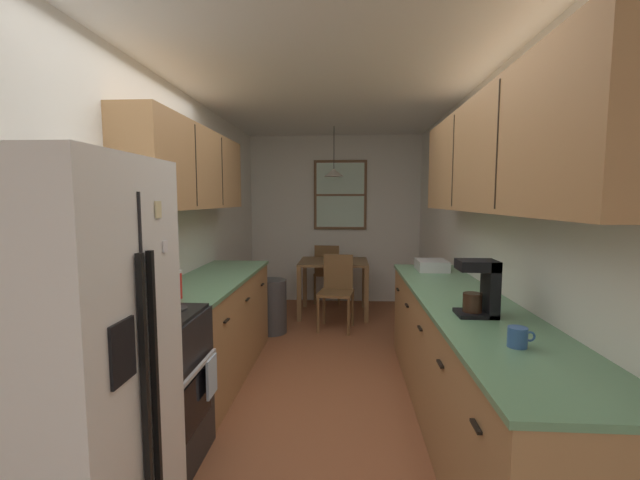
# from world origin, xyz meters

# --- Properties ---
(ground_plane) EXTENTS (12.00, 12.00, 0.00)m
(ground_plane) POSITION_xyz_m (0.00, 1.00, 0.00)
(ground_plane) COLOR brown
(wall_left) EXTENTS (0.10, 9.00, 2.55)m
(wall_left) POSITION_xyz_m (-1.35, 1.00, 1.27)
(wall_left) COLOR white
(wall_left) RESTS_ON ground
(wall_right) EXTENTS (0.10, 9.00, 2.55)m
(wall_right) POSITION_xyz_m (1.35, 1.00, 1.27)
(wall_right) COLOR white
(wall_right) RESTS_ON ground
(wall_back) EXTENTS (4.40, 0.10, 2.55)m
(wall_back) POSITION_xyz_m (0.00, 3.65, 1.27)
(wall_back) COLOR white
(wall_back) RESTS_ON ground
(ceiling_slab) EXTENTS (4.40, 9.00, 0.08)m
(ceiling_slab) POSITION_xyz_m (0.00, 1.00, 2.59)
(ceiling_slab) COLOR white
(refrigerator) EXTENTS (0.73, 0.72, 1.75)m
(refrigerator) POSITION_xyz_m (-0.95, -1.21, 0.87)
(refrigerator) COLOR white
(refrigerator) RESTS_ON ground
(stove_range) EXTENTS (0.66, 0.65, 1.10)m
(stove_range) POSITION_xyz_m (-0.99, -0.50, 0.47)
(stove_range) COLOR black
(stove_range) RESTS_ON ground
(microwave_over_range) EXTENTS (0.39, 0.57, 0.33)m
(microwave_over_range) POSITION_xyz_m (-1.11, -0.50, 1.65)
(microwave_over_range) COLOR white
(counter_left) EXTENTS (0.64, 1.94, 0.90)m
(counter_left) POSITION_xyz_m (-1.00, 0.80, 0.45)
(counter_left) COLOR #A87A4C
(counter_left) RESTS_ON ground
(upper_cabinets_left) EXTENTS (0.33, 2.02, 0.67)m
(upper_cabinets_left) POSITION_xyz_m (-1.14, 0.75, 1.84)
(upper_cabinets_left) COLOR #A87A4C
(counter_right) EXTENTS (0.64, 3.08, 0.90)m
(counter_right) POSITION_xyz_m (1.00, 0.07, 0.45)
(counter_right) COLOR #A87A4C
(counter_right) RESTS_ON ground
(upper_cabinets_right) EXTENTS (0.33, 2.76, 0.74)m
(upper_cabinets_right) POSITION_xyz_m (1.14, 0.02, 1.87)
(upper_cabinets_right) COLOR #A87A4C
(dining_table) EXTENTS (0.93, 0.79, 0.75)m
(dining_table) POSITION_xyz_m (0.01, 2.84, 0.63)
(dining_table) COLOR brown
(dining_table) RESTS_ON ground
(dining_chair_near) EXTENTS (0.45, 0.45, 0.90)m
(dining_chair_near) POSITION_xyz_m (0.07, 2.24, 0.50)
(dining_chair_near) COLOR brown
(dining_chair_near) RESTS_ON ground
(dining_chair_far) EXTENTS (0.44, 0.44, 0.90)m
(dining_chair_far) POSITION_xyz_m (-0.10, 3.44, 0.50)
(dining_chair_far) COLOR brown
(dining_chair_far) RESTS_ON ground
(pendant_light) EXTENTS (0.26, 0.26, 0.66)m
(pendant_light) POSITION_xyz_m (0.01, 2.84, 1.94)
(pendant_light) COLOR black
(back_window) EXTENTS (0.80, 0.05, 1.05)m
(back_window) POSITION_xyz_m (0.08, 3.58, 1.65)
(back_window) COLOR brown
(trash_bin) EXTENTS (0.35, 0.35, 0.64)m
(trash_bin) POSITION_xyz_m (-0.70, 2.00, 0.32)
(trash_bin) COLOR #3F3F42
(trash_bin) RESTS_ON ground
(storage_canister) EXTENTS (0.11, 0.11, 0.20)m
(storage_canister) POSITION_xyz_m (-1.00, -0.01, 1.00)
(storage_canister) COLOR red
(storage_canister) RESTS_ON counter_left
(dish_towel) EXTENTS (0.02, 0.16, 0.24)m
(dish_towel) POSITION_xyz_m (-0.64, -0.34, 0.50)
(dish_towel) COLOR silver
(coffee_maker) EXTENTS (0.22, 0.18, 0.33)m
(coffee_maker) POSITION_xyz_m (0.97, -0.30, 1.07)
(coffee_maker) COLOR black
(coffee_maker) RESTS_ON counter_right
(mug_by_coffeemaker) EXTENTS (0.13, 0.09, 0.09)m
(mug_by_coffeemaker) POSITION_xyz_m (0.97, -0.81, 0.95)
(mug_by_coffeemaker) COLOR #335999
(mug_by_coffeemaker) RESTS_ON counter_right
(dish_rack) EXTENTS (0.28, 0.34, 0.10)m
(dish_rack) POSITION_xyz_m (1.00, 1.26, 0.95)
(dish_rack) COLOR silver
(dish_rack) RESTS_ON counter_right
(table_serving_bowl) EXTENTS (0.17, 0.17, 0.06)m
(table_serving_bowl) POSITION_xyz_m (0.05, 2.85, 0.78)
(table_serving_bowl) COLOR #E0D14C
(table_serving_bowl) RESTS_ON dining_table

